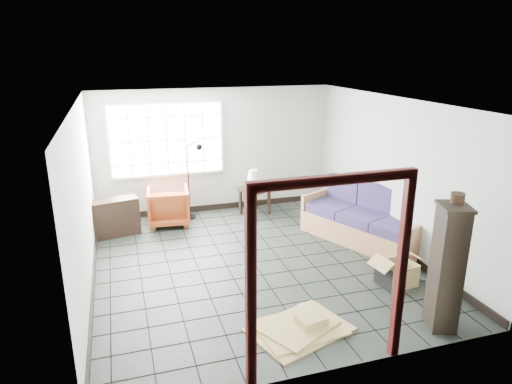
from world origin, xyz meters
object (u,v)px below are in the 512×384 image
object	(u,v)px
futon_sofa	(367,222)
tall_shelf	(447,267)
side_table	(255,192)
armchair	(168,204)

from	to	relation	value
futon_sofa	tall_shelf	xyz separation A→B (m)	(-0.50, -2.65, 0.45)
futon_sofa	tall_shelf	distance (m)	2.74
futon_sofa	side_table	world-z (taller)	futon_sofa
futon_sofa	armchair	xyz separation A→B (m)	(-3.32, 1.93, 0.04)
futon_sofa	armchair	size ratio (longest dim) A/B	3.03
side_table	tall_shelf	size ratio (longest dim) A/B	0.44
side_table	tall_shelf	distance (m)	4.73
futon_sofa	side_table	bearing A→B (deg)	103.77
side_table	tall_shelf	bearing A→B (deg)	-77.45
armchair	side_table	distance (m)	1.80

